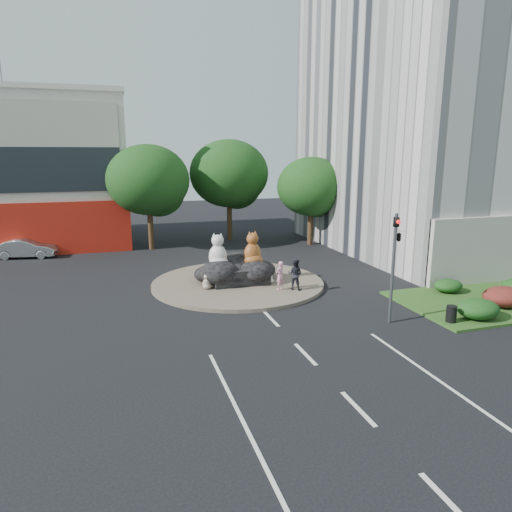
{
  "coord_description": "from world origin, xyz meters",
  "views": [
    {
      "loc": [
        -6.61,
        -14.93,
        7.5
      ],
      "look_at": [
        0.65,
        8.51,
        2.0
      ],
      "focal_mm": 32.0,
      "sensor_mm": 36.0,
      "label": 1
    }
  ],
  "objects_px": {
    "pedestrian_pink": "(280,276)",
    "kitten_calico": "(207,281)",
    "cat_tabby": "(253,248)",
    "kitten_white": "(269,276)",
    "parked_car": "(26,248)",
    "cat_white": "(218,250)",
    "litter_bin": "(451,314)",
    "pedestrian_dark": "(295,274)"
  },
  "relations": [
    {
      "from": "pedestrian_pink",
      "to": "kitten_calico",
      "type": "bearing_deg",
      "value": -51.32
    },
    {
      "from": "cat_tabby",
      "to": "kitten_white",
      "type": "distance_m",
      "value": 1.89
    },
    {
      "from": "parked_car",
      "to": "kitten_calico",
      "type": "bearing_deg",
      "value": -129.05
    },
    {
      "from": "cat_white",
      "to": "litter_bin",
      "type": "bearing_deg",
      "value": -23.34
    },
    {
      "from": "kitten_white",
      "to": "pedestrian_pink",
      "type": "height_order",
      "value": "pedestrian_pink"
    },
    {
      "from": "cat_white",
      "to": "pedestrian_pink",
      "type": "height_order",
      "value": "cat_white"
    },
    {
      "from": "cat_white",
      "to": "pedestrian_pink",
      "type": "distance_m",
      "value": 3.93
    },
    {
      "from": "parked_car",
      "to": "litter_bin",
      "type": "relative_size",
      "value": 5.67
    },
    {
      "from": "pedestrian_dark",
      "to": "parked_car",
      "type": "bearing_deg",
      "value": -0.71
    },
    {
      "from": "cat_tabby",
      "to": "parked_car",
      "type": "relative_size",
      "value": 0.48
    },
    {
      "from": "kitten_calico",
      "to": "litter_bin",
      "type": "bearing_deg",
      "value": -31.21
    },
    {
      "from": "kitten_white",
      "to": "litter_bin",
      "type": "distance_m",
      "value": 10.02
    },
    {
      "from": "cat_white",
      "to": "kitten_white",
      "type": "height_order",
      "value": "cat_white"
    },
    {
      "from": "kitten_calico",
      "to": "pedestrian_pink",
      "type": "relative_size",
      "value": 0.55
    },
    {
      "from": "kitten_calico",
      "to": "cat_white",
      "type": "bearing_deg",
      "value": 57.65
    },
    {
      "from": "cat_white",
      "to": "pedestrian_pink",
      "type": "relative_size",
      "value": 1.27
    },
    {
      "from": "kitten_calico",
      "to": "kitten_white",
      "type": "bearing_deg",
      "value": 9.76
    },
    {
      "from": "kitten_calico",
      "to": "kitten_white",
      "type": "distance_m",
      "value": 3.69
    },
    {
      "from": "parked_car",
      "to": "kitten_white",
      "type": "bearing_deg",
      "value": -120.73
    },
    {
      "from": "kitten_white",
      "to": "parked_car",
      "type": "relative_size",
      "value": 0.2
    },
    {
      "from": "cat_tabby",
      "to": "kitten_calico",
      "type": "xyz_separation_m",
      "value": [
        -2.94,
        -0.94,
        -1.49
      ]
    },
    {
      "from": "cat_white",
      "to": "pedestrian_dark",
      "type": "height_order",
      "value": "cat_white"
    },
    {
      "from": "litter_bin",
      "to": "cat_white",
      "type": "bearing_deg",
      "value": 133.6
    },
    {
      "from": "cat_tabby",
      "to": "parked_car",
      "type": "bearing_deg",
      "value": 121.81
    },
    {
      "from": "pedestrian_dark",
      "to": "pedestrian_pink",
      "type": "bearing_deg",
      "value": 25.96
    },
    {
      "from": "parked_car",
      "to": "pedestrian_pink",
      "type": "bearing_deg",
      "value": -123.48
    },
    {
      "from": "cat_tabby",
      "to": "kitten_calico",
      "type": "relative_size",
      "value": 2.35
    },
    {
      "from": "kitten_white",
      "to": "pedestrian_pink",
      "type": "xyz_separation_m",
      "value": [
        0.14,
        -1.39,
        0.36
      ]
    },
    {
      "from": "kitten_white",
      "to": "parked_car",
      "type": "distance_m",
      "value": 19.26
    },
    {
      "from": "kitten_calico",
      "to": "pedestrian_dark",
      "type": "distance_m",
      "value": 4.9
    },
    {
      "from": "cat_tabby",
      "to": "parked_car",
      "type": "height_order",
      "value": "cat_tabby"
    },
    {
      "from": "kitten_white",
      "to": "pedestrian_pink",
      "type": "bearing_deg",
      "value": -133.15
    },
    {
      "from": "cat_tabby",
      "to": "parked_car",
      "type": "xyz_separation_m",
      "value": [
        -13.98,
        11.51,
        -1.43
      ]
    },
    {
      "from": "kitten_calico",
      "to": "pedestrian_dark",
      "type": "bearing_deg",
      "value": -9.58
    },
    {
      "from": "cat_tabby",
      "to": "cat_white",
      "type": "bearing_deg",
      "value": 159.46
    },
    {
      "from": "kitten_calico",
      "to": "kitten_white",
      "type": "relative_size",
      "value": 1.0
    },
    {
      "from": "cat_white",
      "to": "parked_car",
      "type": "xyz_separation_m",
      "value": [
        -11.92,
        11.45,
        -1.41
      ]
    },
    {
      "from": "pedestrian_dark",
      "to": "litter_bin",
      "type": "relative_size",
      "value": 2.27
    },
    {
      "from": "kitten_calico",
      "to": "parked_car",
      "type": "distance_m",
      "value": 16.64
    },
    {
      "from": "parked_car",
      "to": "cat_white",
      "type": "bearing_deg",
      "value": -124.45
    },
    {
      "from": "pedestrian_pink",
      "to": "pedestrian_dark",
      "type": "relative_size",
      "value": 0.94
    },
    {
      "from": "pedestrian_pink",
      "to": "pedestrian_dark",
      "type": "xyz_separation_m",
      "value": [
        0.8,
        -0.22,
        0.05
      ]
    }
  ]
}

